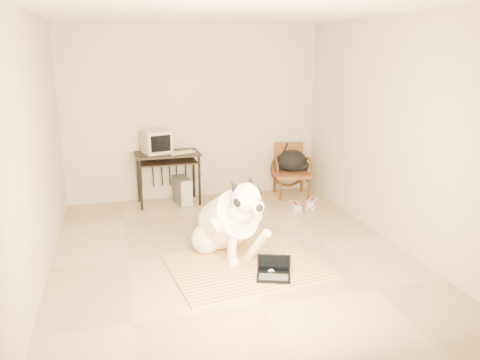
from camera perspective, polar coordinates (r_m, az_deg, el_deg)
name	(u,v)px	position (r m, az deg, el deg)	size (l,w,h in m)	color
floor	(229,249)	(5.64, -1.41, -8.44)	(4.50, 4.50, 0.00)	tan
ceiling	(227,10)	(5.18, -1.62, 20.06)	(4.50, 4.50, 0.00)	white
wall_back	(194,113)	(7.42, -5.62, 8.12)	(4.50, 4.50, 0.00)	#BEB19B
wall_front	(307,195)	(3.16, 8.12, -1.84)	(4.50, 4.50, 0.00)	#BEB19B
wall_left	(35,147)	(5.16, -23.67, 3.74)	(4.50, 4.50, 0.00)	#BEB19B
wall_right	(386,130)	(6.03, 17.42, 5.82)	(4.50, 4.50, 0.00)	#BEB19B
rug	(247,267)	(5.19, 0.85, -10.53)	(1.76, 1.43, 0.02)	orange
dog	(229,222)	(5.32, -1.40, -5.19)	(0.81, 1.30, 1.04)	white
laptop	(274,271)	(4.95, 4.13, -11.06)	(0.41, 0.35, 0.24)	black
computer_desk	(168,160)	(7.17, -8.79, 2.39)	(0.98, 0.56, 0.80)	black
crt_monitor	(157,142)	(7.15, -10.14, 4.63)	(0.46, 0.45, 0.34)	tan
desk_keyboard	(182,152)	(7.11, -7.13, 3.37)	(0.39, 0.14, 0.03)	tan
pc_tower	(183,190)	(7.28, -7.01, -1.27)	(0.25, 0.47, 0.41)	#4F4F51
rattan_chair	(291,170)	(7.63, 6.22, 1.20)	(0.63, 0.61, 0.84)	brown
backpack	(293,162)	(7.61, 6.51, 2.18)	(0.52, 0.41, 0.36)	black
sneaker_left	(295,207)	(6.98, 6.78, -3.34)	(0.17, 0.34, 0.11)	silver
sneaker_right	(312,203)	(7.20, 8.80, -2.82)	(0.30, 0.34, 0.11)	silver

